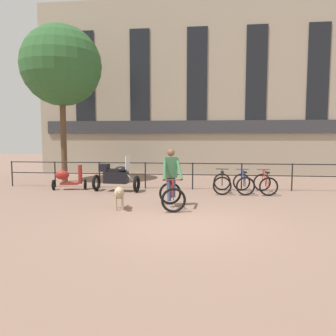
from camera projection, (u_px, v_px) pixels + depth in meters
ground_plane at (184, 224)px, 7.67m from camera, size 60.00×60.00×0.00m
canal_railing at (193, 171)px, 12.75m from camera, size 15.05×0.05×1.05m
building_facade at (197, 88)px, 18.10m from camera, size 18.00×0.72×9.56m
cyclist_with_bike at (171, 181)px, 9.47m from camera, size 0.88×1.28×1.70m
dog at (119, 193)px, 9.21m from camera, size 0.42×0.90×0.65m
parked_motorcycle at (116, 177)px, 12.27m from camera, size 1.78×0.79×1.35m
parked_bicycle_near_lamp at (222, 183)px, 12.01m from camera, size 0.71×1.14×0.86m
parked_bicycle_mid_left at (243, 183)px, 11.92m from camera, size 0.68×1.12×0.86m
parked_bicycle_mid_right at (265, 184)px, 11.84m from camera, size 0.71×1.14×0.86m
parked_scooter at (68, 178)px, 12.68m from camera, size 1.34×0.67×0.96m
tree_canalside_left at (61, 66)px, 14.54m from camera, size 3.54×3.54×6.98m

